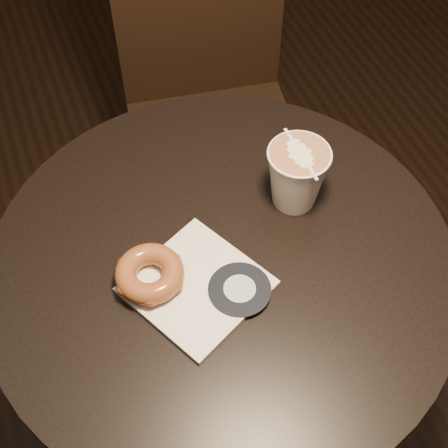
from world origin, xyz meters
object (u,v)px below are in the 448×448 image
object	(u,v)px
chair	(208,82)
pastry_bag	(197,286)
doughnut	(150,274)
latte_cup	(296,177)
cafe_table	(222,320)

from	to	relation	value
chair	pastry_bag	size ratio (longest dim) A/B	5.80
doughnut	latte_cup	bearing A→B (deg)	14.40
pastry_bag	latte_cup	size ratio (longest dim) A/B	1.59
pastry_bag	chair	bearing A→B (deg)	42.00
pastry_bag	doughnut	distance (m)	0.07
chair	doughnut	xyz separation A→B (m)	(-0.31, -0.60, 0.23)
cafe_table	latte_cup	world-z (taller)	latte_cup
cafe_table	latte_cup	size ratio (longest dim) A/B	7.06
cafe_table	doughnut	xyz separation A→B (m)	(-0.11, -0.01, 0.22)
cafe_table	chair	bearing A→B (deg)	71.84
chair	doughnut	world-z (taller)	chair
cafe_table	pastry_bag	world-z (taller)	pastry_bag
pastry_bag	latte_cup	world-z (taller)	latte_cup
cafe_table	pastry_bag	bearing A→B (deg)	-144.53
latte_cup	doughnut	bearing A→B (deg)	-165.60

